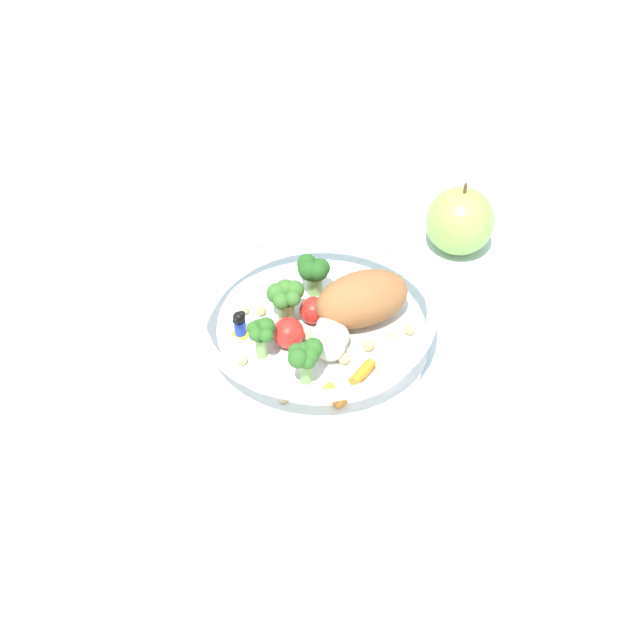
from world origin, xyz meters
The scene contains 3 objects.
ground_plane centered at (0.00, 0.00, 0.00)m, with size 2.40×2.40×0.00m, color silver.
food_container centered at (-0.01, -0.01, 0.03)m, with size 0.24×0.24×0.07m.
loose_apple centered at (0.12, -0.18, 0.04)m, with size 0.08×0.08×0.09m.
Camera 1 is at (-0.55, 0.07, 0.58)m, focal length 43.42 mm.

